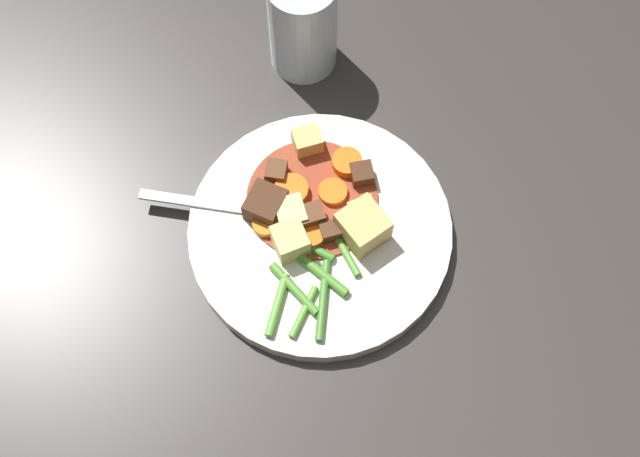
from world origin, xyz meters
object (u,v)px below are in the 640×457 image
carrot_slice_3 (310,233)px  meat_chunk_1 (266,205)px  carrot_slice_0 (266,224)px  carrot_slice_2 (333,193)px  water_glass (303,23)px  carrot_slice_1 (347,163)px  meat_chunk_2 (362,174)px  potato_chunk_0 (363,227)px  meat_chunk_0 (276,173)px  fork (234,208)px  potato_chunk_3 (307,141)px  meat_chunk_3 (309,217)px  potato_chunk_1 (291,214)px  meat_chunk_4 (333,231)px  carrot_slice_4 (291,191)px  potato_chunk_4 (290,241)px  potato_chunk_2 (364,212)px  dinner_plate (320,232)px

carrot_slice_3 → meat_chunk_1: (0.04, 0.03, 0.01)m
carrot_slice_0 → meat_chunk_1: size_ratio=0.75×
carrot_slice_2 → water_glass: 0.18m
carrot_slice_1 → meat_chunk_2: (-0.02, -0.01, 0.00)m
carrot_slice_2 → meat_chunk_1: bearing=90.8°
potato_chunk_0 → meat_chunk_0: 0.10m
carrot_slice_0 → fork: bearing=45.4°
potato_chunk_3 → meat_chunk_3: same height
potato_chunk_1 → meat_chunk_0: bearing=4.0°
carrot_slice_1 → meat_chunk_4: (-0.07, 0.03, 0.00)m
carrot_slice_4 → potato_chunk_4: (-0.05, 0.01, 0.01)m
meat_chunk_4 → meat_chunk_1: bearing=54.3°
fork → carrot_slice_0: bearing=-134.6°
potato_chunk_4 → meat_chunk_1: potato_chunk_4 is taller
meat_chunk_3 → water_glass: bearing=-11.6°
meat_chunk_1 → potato_chunk_1: bearing=-126.6°
carrot_slice_0 → fork: size_ratio=0.16×
carrot_slice_3 → meat_chunk_3: bearing=-12.6°
potato_chunk_2 → potato_chunk_4: 0.08m
meat_chunk_4 → carrot_slice_0: bearing=68.2°
dinner_plate → potato_chunk_4: bearing=109.9°
carrot_slice_3 → meat_chunk_4: size_ratio=1.35×
potato_chunk_1 → potato_chunk_3: (0.07, -0.03, -0.00)m
potato_chunk_4 → meat_chunk_3: 0.03m
carrot_slice_1 → meat_chunk_2: 0.02m
carrot_slice_3 → meat_chunk_2: 0.08m
meat_chunk_4 → carrot_slice_4: bearing=28.9°
carrot_slice_3 → potato_chunk_4: potato_chunk_4 is taller
potato_chunk_1 → water_glass: water_glass is taller
meat_chunk_0 → meat_chunk_2: (-0.02, -0.08, -0.00)m
carrot_slice_0 → meat_chunk_4: meat_chunk_4 is taller
carrot_slice_2 → potato_chunk_1: size_ratio=0.95×
carrot_slice_4 → meat_chunk_4: meat_chunk_4 is taller
potato_chunk_2 → meat_chunk_4: 0.04m
carrot_slice_1 → water_glass: bearing=3.6°
meat_chunk_1 → meat_chunk_0: bearing=-28.2°
carrot_slice_4 → potato_chunk_0: size_ratio=0.81×
potato_chunk_4 → meat_chunk_1: (0.04, 0.01, -0.00)m
carrot_slice_3 → potato_chunk_0: potato_chunk_0 is taller
potato_chunk_2 → potato_chunk_3: size_ratio=1.04×
carrot_slice_0 → potato_chunk_2: size_ratio=0.95×
carrot_slice_0 → meat_chunk_0: bearing=-23.1°
potato_chunk_4 → potato_chunk_3: bearing=-21.9°
carrot_slice_4 → potato_chunk_2: size_ratio=1.18×
dinner_plate → carrot_slice_1: carrot_slice_1 is taller
carrot_slice_1 → potato_chunk_0: (-0.07, 0.00, 0.01)m
potato_chunk_3 → meat_chunk_0: size_ratio=1.28×
potato_chunk_0 → meat_chunk_2: 0.06m
dinner_plate → potato_chunk_2: 0.05m
carrot_slice_0 → meat_chunk_2: size_ratio=1.26×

